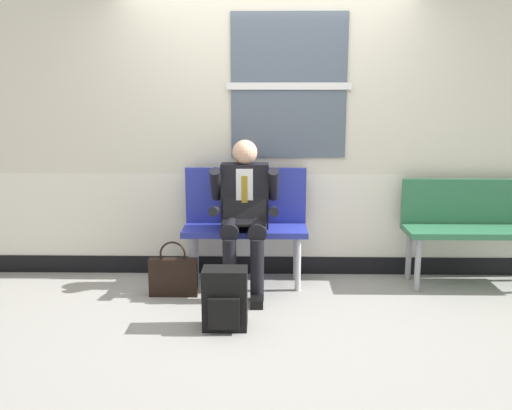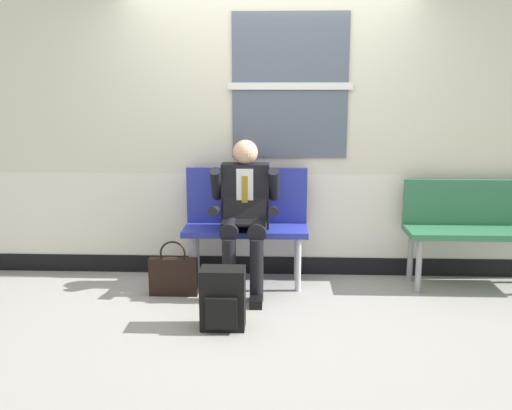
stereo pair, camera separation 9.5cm
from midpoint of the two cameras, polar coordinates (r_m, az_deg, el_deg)
The scene contains 7 objects.
ground_plane at distance 4.64m, azimuth 1.75°, elevation -9.43°, with size 18.00×18.00×0.00m, color gray.
station_wall at distance 5.01m, azimuth 1.95°, elevation 7.97°, with size 6.42×0.17×2.71m.
bench_with_person at distance 4.86m, azimuth -0.46°, elevation -1.28°, with size 1.06×0.42×1.00m.
bench_empty at distance 5.19m, azimuth 22.92°, elevation -1.68°, with size 1.37×0.42×0.91m.
person_seated at distance 4.64m, azimuth -0.58°, elevation -0.65°, with size 0.57×0.70×1.26m.
backpack at distance 4.02m, azimuth -2.72°, elevation -9.57°, with size 0.31×0.24×0.44m.
handbag at distance 4.68m, azimuth -7.85°, elevation -7.11°, with size 0.40×0.08×0.46m.
Camera 2 is at (0.08, -4.33, 1.68)m, focal length 39.20 mm.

